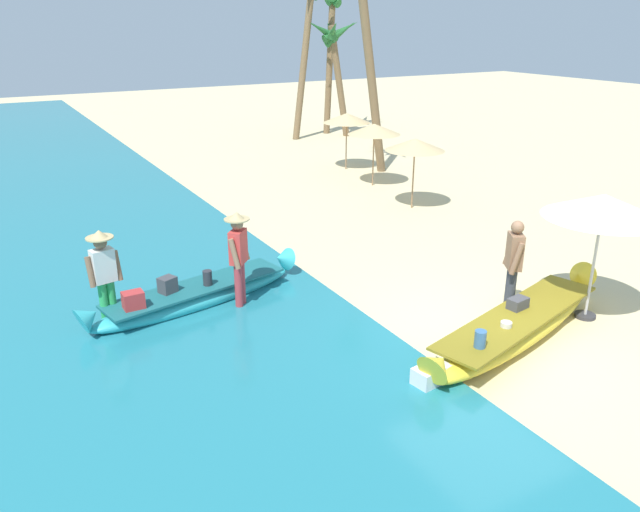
{
  "coord_description": "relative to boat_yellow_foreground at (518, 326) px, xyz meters",
  "views": [
    {
      "loc": [
        -6.98,
        -6.6,
        4.9
      ],
      "look_at": [
        -1.85,
        2.51,
        0.9
      ],
      "focal_mm": 35.02,
      "sensor_mm": 36.0,
      "label": 1
    }
  ],
  "objects": [
    {
      "name": "patio_umbrella_large",
      "position": [
        1.68,
        0.02,
        1.76
      ],
      "size": [
        1.94,
        1.94,
        2.23
      ],
      "color": "#B7B7BC",
      "rests_on": "ground"
    },
    {
      "name": "palm_tree_far_behind",
      "position": [
        7.29,
        18.41,
        5.02
      ],
      "size": [
        2.7,
        2.68,
        6.49
      ],
      "color": "brown",
      "rests_on": "ground"
    },
    {
      "name": "boat_yellow_foreground",
      "position": [
        0.0,
        0.0,
        0.0
      ],
      "size": [
        4.88,
        2.03,
        0.77
      ],
      "color": "yellow",
      "rests_on": "ground"
    },
    {
      "name": "palm_tree_tall_inland",
      "position": [
        6.77,
        17.36,
        3.68
      ],
      "size": [
        2.51,
        2.89,
        4.93
      ],
      "color": "brown",
      "rests_on": "ground"
    },
    {
      "name": "person_tourist_customer",
      "position": [
        0.58,
        0.78,
        0.72
      ],
      "size": [
        0.46,
        0.58,
        1.73
      ],
      "color": "#333842",
      "rests_on": "ground"
    },
    {
      "name": "parasol_row_2",
      "position": [
        4.02,
        11.82,
        1.49
      ],
      "size": [
        1.6,
        1.6,
        1.91
      ],
      "color": "#8E6B47",
      "rests_on": "ground"
    },
    {
      "name": "parasol_row_0",
      "position": [
        3.13,
        6.92,
        1.49
      ],
      "size": [
        1.6,
        1.6,
        1.91
      ],
      "color": "#8E6B47",
      "rests_on": "ground"
    },
    {
      "name": "boat_cyan_midground",
      "position": [
        -4.13,
        3.71,
        -0.01
      ],
      "size": [
        4.32,
        1.55,
        0.72
      ],
      "color": "#33B2BC",
      "rests_on": "ground"
    },
    {
      "name": "person_vendor_hatted",
      "position": [
        -3.45,
        3.27,
        0.8
      ],
      "size": [
        0.52,
        0.54,
        1.83
      ],
      "color": "#B2383D",
      "rests_on": "ground"
    },
    {
      "name": "cooler_box",
      "position": [
        -2.1,
        -0.42,
        -0.09
      ],
      "size": [
        0.57,
        0.39,
        0.34
      ],
      "primitive_type": "cube",
      "rotation": [
        0.0,
        0.0,
        0.15
      ],
      "color": "silver",
      "rests_on": "ground"
    },
    {
      "name": "person_vendor_assistant",
      "position": [
        -5.64,
        3.71,
        0.74
      ],
      "size": [
        0.58,
        0.44,
        1.73
      ],
      "color": "green",
      "rests_on": "ground"
    },
    {
      "name": "parasol_row_1",
      "position": [
        3.58,
        9.51,
        1.49
      ],
      "size": [
        1.6,
        1.6,
        1.91
      ],
      "color": "#8E6B47",
      "rests_on": "ground"
    },
    {
      "name": "palm_tree_leaning_seaward",
      "position": [
        5.88,
        17.75,
        5.19
      ],
      "size": [
        2.75,
        2.37,
        6.79
      ],
      "color": "brown",
      "rests_on": "ground"
    },
    {
      "name": "ground_plane",
      "position": [
        -0.21,
        0.35,
        -0.26
      ],
      "size": [
        80.0,
        80.0,
        0.0
      ],
      "primitive_type": "plane",
      "color": "beige"
    }
  ]
}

